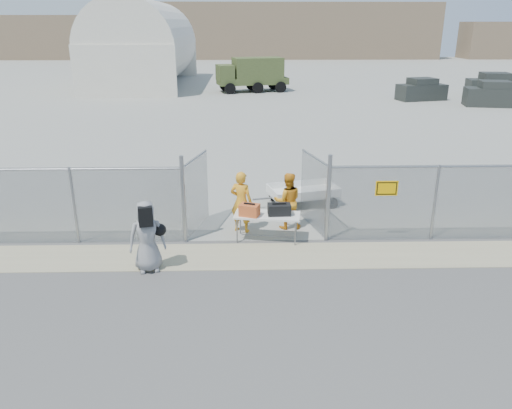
{
  "coord_description": "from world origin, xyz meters",
  "views": [
    {
      "loc": [
        -0.31,
        -10.96,
        5.84
      ],
      "look_at": [
        0.0,
        2.0,
        1.1
      ],
      "focal_mm": 35.0,
      "sensor_mm": 36.0,
      "label": 1
    }
  ],
  "objects_px": {
    "folding_table": "(267,227)",
    "security_worker_right": "(288,201)",
    "security_worker_left": "(241,202)",
    "utility_trailer": "(303,195)",
    "visitor": "(147,236)"
  },
  "relations": [
    {
      "from": "visitor",
      "to": "utility_trailer",
      "type": "height_order",
      "value": "visitor"
    },
    {
      "from": "security_worker_left",
      "to": "utility_trailer",
      "type": "bearing_deg",
      "value": -109.89
    },
    {
      "from": "security_worker_right",
      "to": "visitor",
      "type": "height_order",
      "value": "visitor"
    },
    {
      "from": "security_worker_left",
      "to": "security_worker_right",
      "type": "relative_size",
      "value": 1.07
    },
    {
      "from": "folding_table",
      "to": "utility_trailer",
      "type": "relative_size",
      "value": 0.63
    },
    {
      "from": "utility_trailer",
      "to": "security_worker_right",
      "type": "bearing_deg",
      "value": -123.95
    },
    {
      "from": "folding_table",
      "to": "utility_trailer",
      "type": "xyz_separation_m",
      "value": [
        1.35,
        2.9,
        -0.03
      ]
    },
    {
      "from": "security_worker_right",
      "to": "utility_trailer",
      "type": "height_order",
      "value": "security_worker_right"
    },
    {
      "from": "visitor",
      "to": "folding_table",
      "type": "bearing_deg",
      "value": 16.76
    },
    {
      "from": "security_worker_left",
      "to": "utility_trailer",
      "type": "height_order",
      "value": "security_worker_left"
    },
    {
      "from": "security_worker_left",
      "to": "utility_trailer",
      "type": "relative_size",
      "value": 0.63
    },
    {
      "from": "security_worker_right",
      "to": "visitor",
      "type": "distance_m",
      "value": 4.53
    },
    {
      "from": "folding_table",
      "to": "visitor",
      "type": "bearing_deg",
      "value": -141.33
    },
    {
      "from": "visitor",
      "to": "utility_trailer",
      "type": "relative_size",
      "value": 0.62
    },
    {
      "from": "folding_table",
      "to": "security_worker_right",
      "type": "bearing_deg",
      "value": 61.8
    }
  ]
}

